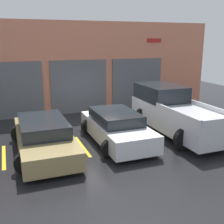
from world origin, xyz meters
TOP-DOWN VIEW (x-y plane):
  - ground_plane at (0.00, 0.00)m, footprint 28.00×28.00m
  - shophouse_building at (-0.01, 3.29)m, footprint 15.71×0.68m
  - pickup_truck at (2.80, -1.73)m, footprint 2.43×5.33m
  - sedan_white at (0.00, -2.02)m, footprint 2.16×4.26m
  - sedan_side at (-2.80, -2.01)m, footprint 2.23×4.78m
  - parking_stripe_far_left at (-4.21, -2.04)m, footprint 0.12×2.20m
  - parking_stripe_left at (-1.40, -2.04)m, footprint 0.12×2.20m
  - parking_stripe_centre at (1.40, -2.04)m, footprint 0.12×2.20m
  - parking_stripe_right at (4.21, -2.04)m, footprint 0.12×2.20m

SIDE VIEW (x-z plane):
  - ground_plane at x=0.00m, z-range 0.00..0.00m
  - parking_stripe_far_left at x=-4.21m, z-range 0.00..0.01m
  - parking_stripe_left at x=-1.40m, z-range 0.00..0.01m
  - parking_stripe_centre at x=1.40m, z-range 0.00..0.01m
  - parking_stripe_right at x=4.21m, z-range 0.00..0.01m
  - sedan_side at x=-2.80m, z-range -0.02..1.16m
  - sedan_white at x=0.00m, z-range -0.02..1.20m
  - pickup_truck at x=2.80m, z-range -0.07..1.84m
  - shophouse_building at x=-0.01m, z-range -0.04..4.86m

